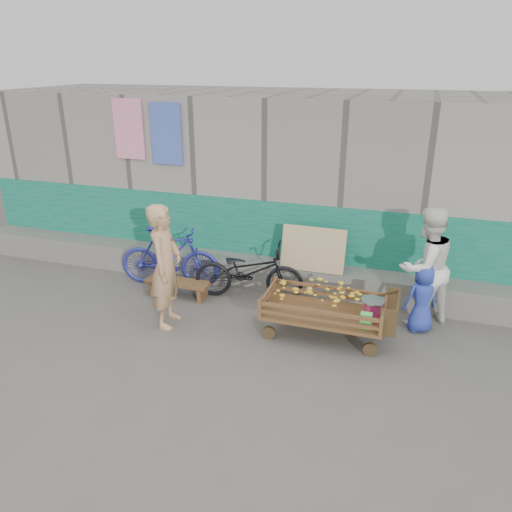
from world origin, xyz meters
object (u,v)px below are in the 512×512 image
(bicycle_dark, at_px, (249,272))
(bicycle_blue, at_px, (170,257))
(vendor_man, at_px, (166,266))
(banana_cart, at_px, (322,302))
(bench, at_px, (178,285))
(child, at_px, (422,298))
(woman, at_px, (425,267))

(bicycle_dark, bearing_deg, bicycle_blue, 78.59)
(vendor_man, xyz_separation_m, bicycle_dark, (0.82, 1.14, -0.44))
(bicycle_dark, bearing_deg, banana_cart, -131.10)
(banana_cart, xyz_separation_m, vendor_man, (-2.14, -0.34, 0.37))
(bench, relative_size, bicycle_dark, 0.62)
(bicycle_blue, bearing_deg, banana_cart, -116.48)
(child, height_order, bicycle_blue, bicycle_blue)
(bicycle_dark, xyz_separation_m, bicycle_blue, (-1.39, 0.04, 0.05))
(child, bearing_deg, bench, -28.39)
(child, distance_m, bicycle_blue, 4.00)
(bicycle_blue, bearing_deg, woman, -99.57)
(bicycle_blue, bearing_deg, child, -102.89)
(vendor_man, height_order, child, vendor_man)
(bench, distance_m, bicycle_dark, 1.16)
(vendor_man, bearing_deg, bicycle_blue, 17.76)
(bench, bearing_deg, child, 1.28)
(vendor_man, distance_m, bicycle_blue, 1.36)
(vendor_man, bearing_deg, child, -82.98)
(child, bearing_deg, vendor_man, -14.59)
(bicycle_dark, bearing_deg, woman, -99.38)
(banana_cart, relative_size, vendor_man, 1.00)
(vendor_man, distance_m, bicycle_dark, 1.47)
(vendor_man, distance_m, woman, 3.60)
(woman, relative_size, bicycle_dark, 1.00)
(woman, xyz_separation_m, bicycle_blue, (-3.98, 0.02, -0.36))
(bench, distance_m, vendor_man, 1.12)
(woman, relative_size, child, 1.77)
(bicycle_blue, bearing_deg, vendor_man, -163.40)
(banana_cart, distance_m, vendor_man, 2.20)
(banana_cart, bearing_deg, child, 24.57)
(bicycle_dark, height_order, bicycle_blue, bicycle_blue)
(bench, bearing_deg, woman, 4.87)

